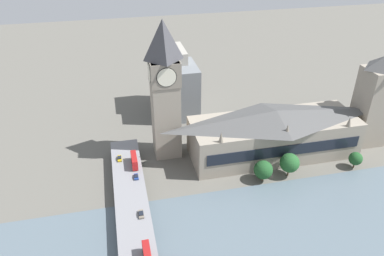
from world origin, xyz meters
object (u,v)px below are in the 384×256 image
double_decker_bus_lead (147,256)px  victoria_tower (374,101)px  clock_tower (165,88)px  road_bridge (137,243)px  parliament_hall (274,133)px  car_northbound_lead (120,158)px  double_decker_bus_mid (134,160)px  car_northbound_mid (136,177)px  car_southbound_mid (141,214)px

double_decker_bus_lead → victoria_tower: bearing=-64.4°
clock_tower → road_bridge: 70.79m
parliament_hall → car_northbound_lead: (3.04, 74.62, -5.64)m
double_decker_bus_mid → car_northbound_lead: double_decker_bus_mid is taller
car_northbound_mid → car_southbound_mid: size_ratio=0.89×
car_northbound_lead → victoria_tower: bearing=-91.4°
victoria_tower → car_northbound_mid: (-12.38, 120.11, -17.22)m
clock_tower → car_northbound_mid: clock_tower is taller
parliament_hall → car_northbound_mid: 69.72m
road_bridge → double_decker_bus_lead: double_decker_bus_lead is taller
clock_tower → victoria_tower: size_ratio=1.31×
parliament_hall → clock_tower: (12.31, 50.82, 23.42)m
road_bridge → car_southbound_mid: size_ratio=30.13×
double_decker_bus_mid → road_bridge: bearing=175.6°
victoria_tower → double_decker_bus_mid: size_ratio=5.05×
parliament_hall → double_decker_bus_mid: size_ratio=8.02×
parliament_hall → car_northbound_lead: parliament_hall is taller
clock_tower → double_decker_bus_mid: bearing=131.0°
parliament_hall → victoria_tower: bearing=-89.9°
victoria_tower → double_decker_bus_lead: 134.57m
parliament_hall → clock_tower: bearing=76.4°
parliament_hall → road_bridge: size_ratio=0.61×
car_northbound_lead → car_southbound_mid: size_ratio=1.02×
victoria_tower → car_southbound_mid: victoria_tower is taller
victoria_tower → car_northbound_lead: size_ratio=11.27×
double_decker_bus_mid → clock_tower: bearing=-49.0°
clock_tower → road_bridge: bearing=160.9°
road_bridge → car_southbound_mid: bearing=-13.7°
car_northbound_lead → car_southbound_mid: car_northbound_lead is taller
road_bridge → double_decker_bus_mid: 45.38m
clock_tower → car_southbound_mid: (-47.95, 17.89, -29.11)m
victoria_tower → car_northbound_mid: size_ratio=12.94×
parliament_hall → car_northbound_mid: (-12.32, 68.39, -5.70)m
parliament_hall → car_southbound_mid: bearing=117.4°
road_bridge → double_decker_bus_mid: (45.09, -3.49, 3.78)m
parliament_hall → victoria_tower: (0.06, -51.72, 11.52)m
clock_tower → victoria_tower: (-12.25, -102.54, -11.91)m
clock_tower → car_northbound_mid: size_ratio=16.94×
double_decker_bus_mid → car_northbound_mid: 9.75m
car_northbound_lead → car_southbound_mid: 39.13m
car_southbound_mid → clock_tower: bearing=-20.5°
victoria_tower → road_bridge: size_ratio=0.38×
road_bridge → double_decker_bus_lead: bearing=-164.0°
clock_tower → car_northbound_lead: size_ratio=14.76×
parliament_hall → victoria_tower: victoria_tower is taller
car_southbound_mid → parliament_hall: bearing=-62.6°
double_decker_bus_mid → car_northbound_lead: size_ratio=2.23×
parliament_hall → double_decker_bus_lead: (-57.68, 68.89, -3.61)m
double_decker_bus_mid → car_northbound_mid: bearing=178.9°
car_northbound_lead → clock_tower: bearing=-68.7°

